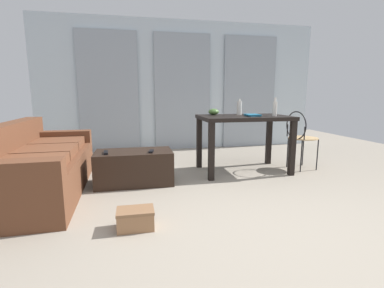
{
  "coord_description": "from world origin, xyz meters",
  "views": [
    {
      "loc": [
        -0.97,
        -1.89,
        1.07
      ],
      "look_at": [
        -0.22,
        1.65,
        0.43
      ],
      "focal_mm": 26.25,
      "sensor_mm": 36.0,
      "label": 1
    }
  ],
  "objects_px": {
    "couch": "(37,166)",
    "bowl": "(214,112)",
    "coffee_table": "(134,167)",
    "craft_table": "(244,124)",
    "wire_chair": "(300,133)",
    "shoebox": "(136,219)",
    "tv_remote_primary": "(151,151)",
    "bottle_far": "(239,108)",
    "tv_remote_secondary": "(106,152)",
    "book_stack": "(252,115)",
    "bottle_near": "(275,108)"
  },
  "relations": [
    {
      "from": "couch",
      "to": "book_stack",
      "type": "bearing_deg",
      "value": 6.47
    },
    {
      "from": "bowl",
      "to": "shoebox",
      "type": "relative_size",
      "value": 0.5
    },
    {
      "from": "craft_table",
      "to": "shoebox",
      "type": "distance_m",
      "value": 2.18
    },
    {
      "from": "coffee_table",
      "to": "bowl",
      "type": "distance_m",
      "value": 1.4
    },
    {
      "from": "craft_table",
      "to": "wire_chair",
      "type": "bearing_deg",
      "value": -4.11
    },
    {
      "from": "couch",
      "to": "wire_chair",
      "type": "distance_m",
      "value": 3.39
    },
    {
      "from": "bottle_far",
      "to": "bottle_near",
      "type": "bearing_deg",
      "value": -36.08
    },
    {
      "from": "coffee_table",
      "to": "couch",
      "type": "bearing_deg",
      "value": -173.48
    },
    {
      "from": "tv_remote_secondary",
      "to": "shoebox",
      "type": "distance_m",
      "value": 1.21
    },
    {
      "from": "coffee_table",
      "to": "craft_table",
      "type": "distance_m",
      "value": 1.6
    },
    {
      "from": "tv_remote_primary",
      "to": "shoebox",
      "type": "relative_size",
      "value": 0.48
    },
    {
      "from": "book_stack",
      "to": "coffee_table",
      "type": "bearing_deg",
      "value": -173.57
    },
    {
      "from": "couch",
      "to": "tv_remote_primary",
      "type": "distance_m",
      "value": 1.24
    },
    {
      "from": "tv_remote_primary",
      "to": "coffee_table",
      "type": "bearing_deg",
      "value": 162.88
    },
    {
      "from": "craft_table",
      "to": "tv_remote_primary",
      "type": "bearing_deg",
      "value": -164.29
    },
    {
      "from": "bottle_near",
      "to": "tv_remote_secondary",
      "type": "distance_m",
      "value": 2.26
    },
    {
      "from": "bottle_near",
      "to": "bottle_far",
      "type": "xyz_separation_m",
      "value": [
        -0.4,
        0.29,
        -0.0
      ]
    },
    {
      "from": "bottle_far",
      "to": "book_stack",
      "type": "xyz_separation_m",
      "value": [
        0.1,
        -0.24,
        -0.09
      ]
    },
    {
      "from": "bottle_far",
      "to": "shoebox",
      "type": "xyz_separation_m",
      "value": [
        -1.49,
        -1.62,
        -0.8
      ]
    },
    {
      "from": "coffee_table",
      "to": "shoebox",
      "type": "distance_m",
      "value": 1.2
    },
    {
      "from": "craft_table",
      "to": "wire_chair",
      "type": "xyz_separation_m",
      "value": [
        0.83,
        -0.06,
        -0.14
      ]
    },
    {
      "from": "couch",
      "to": "coffee_table",
      "type": "bearing_deg",
      "value": 6.52
    },
    {
      "from": "coffee_table",
      "to": "bowl",
      "type": "bearing_deg",
      "value": 23.96
    },
    {
      "from": "bowl",
      "to": "tv_remote_secondary",
      "type": "xyz_separation_m",
      "value": [
        -1.45,
        -0.58,
        -0.41
      ]
    },
    {
      "from": "craft_table",
      "to": "shoebox",
      "type": "height_order",
      "value": "craft_table"
    },
    {
      "from": "book_stack",
      "to": "shoebox",
      "type": "height_order",
      "value": "book_stack"
    },
    {
      "from": "couch",
      "to": "bowl",
      "type": "distance_m",
      "value": 2.32
    },
    {
      "from": "wire_chair",
      "to": "tv_remote_secondary",
      "type": "bearing_deg",
      "value": -174.0
    },
    {
      "from": "craft_table",
      "to": "tv_remote_primary",
      "type": "relative_size",
      "value": 8.53
    },
    {
      "from": "coffee_table",
      "to": "book_stack",
      "type": "height_order",
      "value": "book_stack"
    },
    {
      "from": "book_stack",
      "to": "tv_remote_primary",
      "type": "relative_size",
      "value": 1.72
    },
    {
      "from": "craft_table",
      "to": "book_stack",
      "type": "relative_size",
      "value": 4.95
    },
    {
      "from": "bottle_far",
      "to": "tv_remote_secondary",
      "type": "distance_m",
      "value": 1.93
    },
    {
      "from": "bottle_near",
      "to": "shoebox",
      "type": "relative_size",
      "value": 0.84
    },
    {
      "from": "shoebox",
      "to": "tv_remote_primary",
      "type": "bearing_deg",
      "value": 79.37
    },
    {
      "from": "bottle_far",
      "to": "tv_remote_primary",
      "type": "relative_size",
      "value": 1.61
    },
    {
      "from": "craft_table",
      "to": "shoebox",
      "type": "relative_size",
      "value": 4.09
    },
    {
      "from": "craft_table",
      "to": "book_stack",
      "type": "xyz_separation_m",
      "value": [
        0.08,
        -0.08,
        0.13
      ]
    },
    {
      "from": "coffee_table",
      "to": "shoebox",
      "type": "bearing_deg",
      "value": -90.07
    },
    {
      "from": "bowl",
      "to": "bottle_near",
      "type": "bearing_deg",
      "value": -26.59
    },
    {
      "from": "bottle_far",
      "to": "shoebox",
      "type": "bearing_deg",
      "value": -132.74
    },
    {
      "from": "tv_remote_primary",
      "to": "couch",
      "type": "bearing_deg",
      "value": -169.19
    },
    {
      "from": "bottle_far",
      "to": "tv_remote_secondary",
      "type": "bearing_deg",
      "value": -164.64
    },
    {
      "from": "wire_chair",
      "to": "tv_remote_primary",
      "type": "xyz_separation_m",
      "value": [
        -2.13,
        -0.31,
        -0.11
      ]
    },
    {
      "from": "bowl",
      "to": "coffee_table",
      "type": "bearing_deg",
      "value": -156.04
    },
    {
      "from": "coffee_table",
      "to": "tv_remote_primary",
      "type": "xyz_separation_m",
      "value": [
        0.2,
        -0.11,
        0.21
      ]
    },
    {
      "from": "couch",
      "to": "craft_table",
      "type": "bearing_deg",
      "value": 8.49
    },
    {
      "from": "wire_chair",
      "to": "book_stack",
      "type": "relative_size",
      "value": 3.43
    },
    {
      "from": "tv_remote_secondary",
      "to": "bottle_far",
      "type": "bearing_deg",
      "value": 10.62
    },
    {
      "from": "couch",
      "to": "tv_remote_secondary",
      "type": "xyz_separation_m",
      "value": [
        0.72,
        0.04,
        0.11
      ]
    }
  ]
}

